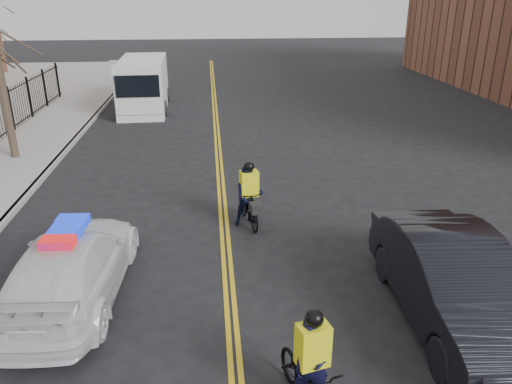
{
  "coord_description": "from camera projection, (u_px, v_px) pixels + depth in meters",
  "views": [
    {
      "loc": [
        -0.28,
        -8.59,
        5.94
      ],
      "look_at": [
        0.79,
        2.8,
        1.3
      ],
      "focal_mm": 35.0,
      "sensor_mm": 36.0,
      "label": 1
    }
  ],
  "objects": [
    {
      "name": "cyclist_near",
      "position": [
        312.0,
        376.0,
        7.42
      ],
      "size": [
        1.07,
        1.9,
        1.77
      ],
      "rotation": [
        0.0,
        0.0,
        0.26
      ],
      "color": "black",
      "rests_on": "ground"
    },
    {
      "name": "police_cruiser",
      "position": [
        71.0,
        266.0,
        10.15
      ],
      "size": [
        2.27,
        5.06,
        1.6
      ],
      "rotation": [
        0.0,
        0.0,
        3.09
      ],
      "color": "white",
      "rests_on": "ground"
    },
    {
      "name": "ground",
      "position": [
        230.0,
        304.0,
        10.18
      ],
      "size": [
        120.0,
        120.0,
        0.0
      ],
      "primitive_type": "plane",
      "color": "black",
      "rests_on": "ground"
    },
    {
      "name": "dark_sedan",
      "position": [
        455.0,
        284.0,
        9.3
      ],
      "size": [
        1.96,
        5.25,
        1.71
      ],
      "primitive_type": "imported",
      "rotation": [
        0.0,
        0.0,
        -0.03
      ],
      "color": "black",
      "rests_on": "ground"
    },
    {
      "name": "cargo_van",
      "position": [
        143.0,
        86.0,
        26.25
      ],
      "size": [
        2.58,
        6.3,
        2.61
      ],
      "rotation": [
        0.0,
        0.0,
        0.03
      ],
      "color": "silver",
      "rests_on": "ground"
    },
    {
      "name": "center_line_right",
      "position": [
        222.0,
        172.0,
        17.57
      ],
      "size": [
        0.1,
        60.0,
        0.01
      ],
      "primitive_type": "cube",
      "color": "gold",
      "rests_on": "ground"
    },
    {
      "name": "center_line_left",
      "position": [
        218.0,
        172.0,
        17.55
      ],
      "size": [
        0.1,
        60.0,
        0.01
      ],
      "primitive_type": "cube",
      "color": "gold",
      "rests_on": "ground"
    },
    {
      "name": "curb",
      "position": [
        44.0,
        175.0,
        17.01
      ],
      "size": [
        0.2,
        60.0,
        0.15
      ],
      "primitive_type": "cube",
      "color": "gray",
      "rests_on": "ground"
    },
    {
      "name": "cyclist_far",
      "position": [
        249.0,
        200.0,
        13.38
      ],
      "size": [
        0.91,
        1.84,
        1.8
      ],
      "rotation": [
        0.0,
        0.0,
        0.2
      ],
      "color": "black",
      "rests_on": "ground"
    }
  ]
}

